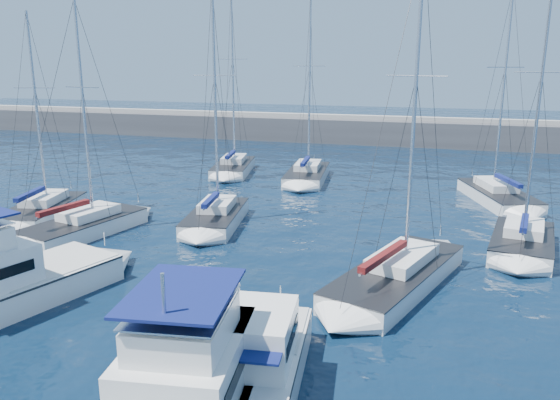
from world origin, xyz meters
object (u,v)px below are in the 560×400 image
(sailboat_mid_c, at_px, (216,217))
(sailboat_back_c, at_px, (498,195))
(motor_yacht_stbd_outer, at_px, (262,358))
(sailboat_mid_e, at_px, (522,242))
(motor_yacht_stbd_inner, at_px, (197,378))
(sailboat_back_a, at_px, (233,167))
(sailboat_mid_b, at_px, (84,226))
(sailboat_mid_d, at_px, (397,275))
(sailboat_back_b, at_px, (307,174))
(sailboat_mid_a, at_px, (42,211))

(sailboat_mid_c, height_order, sailboat_back_c, sailboat_back_c)
(motor_yacht_stbd_outer, height_order, sailboat_mid_e, sailboat_mid_e)
(motor_yacht_stbd_inner, xyz_separation_m, motor_yacht_stbd_outer, (1.35, 1.89, -0.19))
(motor_yacht_stbd_inner, distance_m, sailboat_mid_c, 19.19)
(sailboat_back_a, height_order, sailboat_back_c, sailboat_back_a)
(motor_yacht_stbd_outer, xyz_separation_m, sailboat_mid_b, (-15.29, 11.85, -0.43))
(motor_yacht_stbd_inner, height_order, sailboat_mid_b, sailboat_mid_b)
(sailboat_mid_c, height_order, sailboat_mid_e, sailboat_mid_e)
(sailboat_back_c, bearing_deg, sailboat_mid_c, -165.92)
(sailboat_mid_d, height_order, sailboat_back_b, sailboat_back_b)
(sailboat_mid_a, xyz_separation_m, sailboat_mid_d, (23.56, -4.67, -0.00))
(sailboat_mid_e, bearing_deg, sailboat_mid_c, -170.28)
(motor_yacht_stbd_inner, height_order, sailboat_back_a, sailboat_back_a)
(sailboat_mid_e, bearing_deg, sailboat_mid_d, -123.08)
(motor_yacht_stbd_outer, xyz_separation_m, sailboat_mid_d, (3.43, 9.37, -0.43))
(sailboat_mid_b, distance_m, sailboat_mid_d, 18.88)
(sailboat_mid_c, height_order, sailboat_back_b, sailboat_back_b)
(sailboat_mid_b, height_order, sailboat_mid_d, sailboat_mid_d)
(sailboat_mid_a, relative_size, sailboat_mid_c, 0.91)
(sailboat_mid_b, distance_m, sailboat_mid_e, 25.21)
(sailboat_mid_d, bearing_deg, sailboat_back_c, 90.79)
(sailboat_mid_e, xyz_separation_m, sailboat_back_a, (-23.14, 15.67, 0.00))
(sailboat_mid_b, xyz_separation_m, sailboat_mid_e, (24.84, 4.30, 0.03))
(motor_yacht_stbd_inner, bearing_deg, sailboat_mid_e, 50.52)
(sailboat_mid_c, relative_size, sailboat_back_c, 0.95)
(motor_yacht_stbd_inner, bearing_deg, sailboat_mid_c, 103.43)
(sailboat_mid_e, bearing_deg, sailboat_back_a, 154.87)
(sailboat_mid_c, bearing_deg, motor_yacht_stbd_outer, -71.85)
(sailboat_mid_c, xyz_separation_m, sailboat_mid_e, (18.02, 0.23, 0.01))
(sailboat_back_a, relative_size, sailboat_back_b, 1.06)
(motor_yacht_stbd_outer, bearing_deg, sailboat_back_a, 105.80)
(sailboat_mid_c, xyz_separation_m, sailboat_back_c, (17.59, 11.35, -0.01))
(sailboat_mid_e, bearing_deg, motor_yacht_stbd_inner, -112.15)
(sailboat_mid_c, bearing_deg, sailboat_mid_e, -9.11)
(sailboat_back_b, height_order, sailboat_back_c, sailboat_back_b)
(sailboat_mid_e, distance_m, sailboat_back_c, 11.13)
(sailboat_mid_a, xyz_separation_m, sailboat_mid_c, (11.66, 1.89, 0.02))
(motor_yacht_stbd_inner, bearing_deg, sailboat_mid_a, 131.35)
(sailboat_mid_a, height_order, sailboat_mid_d, sailboat_mid_d)
(motor_yacht_stbd_outer, bearing_deg, sailboat_back_c, 64.19)
(sailboat_mid_b, bearing_deg, sailboat_mid_c, 43.33)
(sailboat_mid_a, bearing_deg, motor_yacht_stbd_inner, -53.55)
(sailboat_back_b, bearing_deg, sailboat_mid_b, -122.30)
(sailboat_back_b, bearing_deg, sailboat_mid_c, -105.24)
(sailboat_mid_c, distance_m, sailboat_mid_d, 13.58)
(motor_yacht_stbd_outer, distance_m, sailboat_mid_c, 18.04)
(motor_yacht_stbd_inner, height_order, sailboat_mid_e, sailboat_mid_e)
(sailboat_mid_b, distance_m, sailboat_back_c, 28.88)
(sailboat_mid_b, bearing_deg, sailboat_back_c, 44.79)
(sailboat_mid_c, bearing_deg, motor_yacht_stbd_inner, -78.08)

